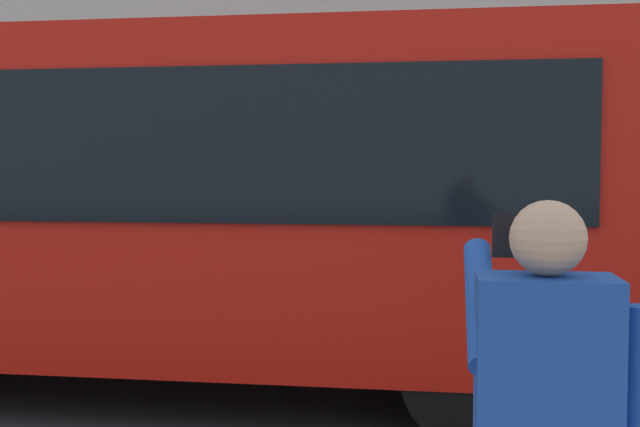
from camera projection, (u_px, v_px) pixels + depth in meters
The scene contains 2 objects.
ground_plane at pixel (316, 384), 7.00m from camera, with size 60.00×60.00×0.00m, color #232326.
red_bus at pixel (121, 197), 6.92m from camera, with size 9.05×2.54×3.08m.
Camera 1 is at (-1.04, 6.82, 1.94)m, focal length 43.89 mm.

